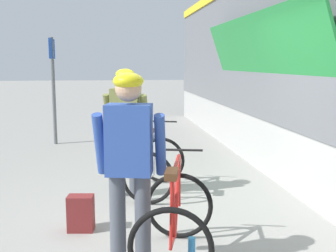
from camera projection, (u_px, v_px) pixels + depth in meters
ground_plane at (175, 211)px, 5.16m from camera, size 80.00×80.00×0.00m
cyclist_near_in_blue at (129, 157)px, 3.49m from camera, size 0.65×0.39×1.76m
cyclist_far_in_olive at (126, 121)px, 5.61m from camera, size 0.66×0.44×1.76m
bicycle_near_red at (175, 220)px, 3.81m from camera, size 0.94×1.20×0.99m
bicycle_far_silver at (155, 165)px, 5.85m from camera, size 1.00×1.23×0.99m
backpack_on_platform at (81, 213)px, 4.54m from camera, size 0.30×0.21×0.40m
water_bottle_near_the_bikes at (192, 248)px, 3.92m from camera, size 0.07×0.07×0.20m
platform_sign_post at (53, 73)px, 9.23m from camera, size 0.08×0.70×2.40m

